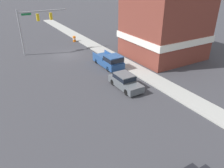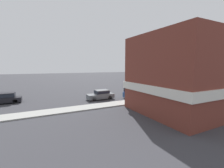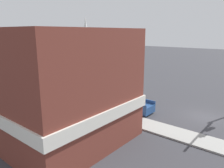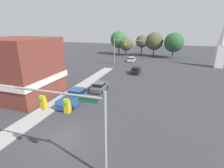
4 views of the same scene
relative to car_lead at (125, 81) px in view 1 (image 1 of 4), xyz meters
name	(u,v)px [view 1 (image 1 of 4)]	position (x,y,z in m)	size (l,w,h in m)	color
ground_plane	(66,55)	(1.70, -13.63, -0.80)	(200.00, 200.00, 0.00)	#38383D
sidewalk_curb	(99,49)	(-4.00, -13.63, -0.73)	(2.40, 60.00, 0.14)	#9E9E99
near_signal_assembly	(35,21)	(4.95, -16.90, 4.06)	(7.22, 0.49, 6.74)	gray
car_lead	(125,81)	(0.00, 0.00, 0.00)	(1.78, 4.40, 1.55)	black
pickup_truck_parked	(110,61)	(-1.59, -5.98, 0.10)	(2.02, 5.21, 1.85)	black
construction_barrel	(74,39)	(-2.20, -19.96, -0.28)	(0.54, 0.54, 1.03)	orange
corner_brick_building	(164,27)	(-10.58, -5.82, 3.56)	(10.07, 9.68, 9.00)	brown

